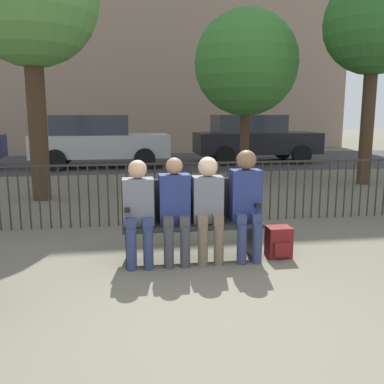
% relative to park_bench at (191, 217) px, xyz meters
% --- Properties ---
extents(ground_plane, '(80.00, 80.00, 0.00)m').
position_rel_park_bench_xyz_m(ground_plane, '(0.00, -1.80, -0.49)').
color(ground_plane, '#605B4C').
extents(park_bench, '(1.58, 0.45, 0.92)m').
position_rel_park_bench_xyz_m(park_bench, '(0.00, 0.00, 0.00)').
color(park_bench, black).
rests_on(park_bench, ground).
extents(seated_person_0, '(0.34, 0.39, 1.18)m').
position_rel_park_bench_xyz_m(seated_person_0, '(-0.61, -0.13, 0.17)').
color(seated_person_0, navy).
rests_on(seated_person_0, ground).
extents(seated_person_1, '(0.34, 0.39, 1.19)m').
position_rel_park_bench_xyz_m(seated_person_1, '(-0.20, -0.13, 0.17)').
color(seated_person_1, '#3D3D42').
rests_on(seated_person_1, ground).
extents(seated_person_2, '(0.34, 0.39, 1.20)m').
position_rel_park_bench_xyz_m(seated_person_2, '(0.18, -0.13, 0.19)').
color(seated_person_2, brown).
rests_on(seated_person_2, ground).
extents(seated_person_3, '(0.34, 0.39, 1.27)m').
position_rel_park_bench_xyz_m(seated_person_3, '(0.62, -0.12, 0.23)').
color(seated_person_3, navy).
rests_on(seated_person_3, ground).
extents(backpack, '(0.28, 0.26, 0.36)m').
position_rel_park_bench_xyz_m(backpack, '(1.03, -0.14, -0.31)').
color(backpack, maroon).
rests_on(backpack, ground).
extents(fence_railing, '(9.01, 0.03, 0.95)m').
position_rel_park_bench_xyz_m(fence_railing, '(-0.02, 1.60, 0.07)').
color(fence_railing, '#2D2823').
rests_on(fence_railing, ground).
extents(tree_1, '(2.66, 2.66, 4.26)m').
position_rel_park_bench_xyz_m(tree_1, '(2.39, 6.16, 2.43)').
color(tree_1, '#422D1E').
rests_on(tree_1, ground).
extents(tree_2, '(2.29, 2.29, 4.83)m').
position_rel_park_bench_xyz_m(tree_2, '(4.93, 4.65, 3.14)').
color(tree_2, '#422D1E').
rests_on(tree_2, ground).
extents(street_surface, '(24.00, 6.00, 0.01)m').
position_rel_park_bench_xyz_m(street_surface, '(0.00, 10.20, -0.48)').
color(street_surface, '#333335').
rests_on(street_surface, ground).
extents(parked_car_0, '(4.20, 1.94, 1.62)m').
position_rel_park_bench_xyz_m(parked_car_0, '(3.68, 9.53, 0.35)').
color(parked_car_0, black).
rests_on(parked_car_0, ground).
extents(parked_car_1, '(4.20, 1.94, 1.62)m').
position_rel_park_bench_xyz_m(parked_car_1, '(-1.53, 9.03, 0.35)').
color(parked_car_1, '#B7B7BC').
rests_on(parked_car_1, ground).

